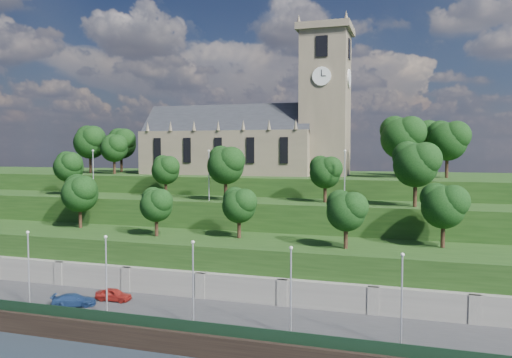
% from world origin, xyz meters
% --- Properties ---
extents(ground, '(320.00, 320.00, 0.00)m').
position_xyz_m(ground, '(0.00, 0.00, 0.00)').
color(ground, '#1C262D').
rests_on(ground, ground).
extents(promenade, '(160.00, 12.00, 2.00)m').
position_xyz_m(promenade, '(0.00, 6.00, 1.00)').
color(promenade, '#2D2D30').
rests_on(promenade, ground).
extents(quay_wall, '(160.00, 0.50, 2.20)m').
position_xyz_m(quay_wall, '(0.00, -0.05, 1.10)').
color(quay_wall, black).
rests_on(quay_wall, ground).
extents(fence, '(160.00, 0.10, 1.20)m').
position_xyz_m(fence, '(0.00, 0.60, 2.60)').
color(fence, black).
rests_on(fence, promenade).
extents(retaining_wall, '(160.00, 2.10, 5.00)m').
position_xyz_m(retaining_wall, '(0.00, 11.97, 2.50)').
color(retaining_wall, slate).
rests_on(retaining_wall, ground).
extents(embankment_lower, '(160.00, 12.00, 8.00)m').
position_xyz_m(embankment_lower, '(0.00, 18.00, 4.00)').
color(embankment_lower, '#193612').
rests_on(embankment_lower, ground).
extents(embankment_upper, '(160.00, 10.00, 12.00)m').
position_xyz_m(embankment_upper, '(0.00, 29.00, 6.00)').
color(embankment_upper, '#193612').
rests_on(embankment_upper, ground).
extents(hilltop, '(160.00, 32.00, 15.00)m').
position_xyz_m(hilltop, '(0.00, 50.00, 7.50)').
color(hilltop, '#193612').
rests_on(hilltop, ground).
extents(church, '(38.60, 12.35, 27.60)m').
position_xyz_m(church, '(0.79, 45.98, 22.52)').
color(church, brown).
rests_on(church, hilltop).
extents(trees_lower, '(70.04, 8.97, 7.97)m').
position_xyz_m(trees_lower, '(1.57, 18.30, 12.91)').
color(trees_lower, black).
rests_on(trees_lower, embankment_lower).
extents(trees_upper, '(61.39, 8.19, 8.76)m').
position_xyz_m(trees_upper, '(5.82, 27.87, 17.32)').
color(trees_upper, black).
rests_on(trees_upper, embankment_upper).
extents(trees_hilltop, '(73.10, 15.86, 10.16)m').
position_xyz_m(trees_hilltop, '(5.61, 44.69, 21.44)').
color(trees_hilltop, black).
rests_on(trees_hilltop, hilltop).
extents(lamp_posts_promenade, '(60.36, 0.36, 8.62)m').
position_xyz_m(lamp_posts_promenade, '(-2.00, 2.50, 6.93)').
color(lamp_posts_promenade, '#B2B2B7').
rests_on(lamp_posts_promenade, promenade).
extents(lamp_posts_upper, '(40.36, 0.36, 7.62)m').
position_xyz_m(lamp_posts_upper, '(-0.00, 26.00, 16.41)').
color(lamp_posts_upper, '#B2B2B7').
rests_on(lamp_posts_upper, embankment_upper).
extents(car_left, '(4.27, 1.81, 1.44)m').
position_xyz_m(car_left, '(-4.32, 7.31, 2.72)').
color(car_left, maroon).
rests_on(car_left, promenade).
extents(car_right, '(5.15, 3.69, 1.38)m').
position_xyz_m(car_right, '(-7.41, 4.20, 2.69)').
color(car_right, navy).
rests_on(car_right, promenade).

